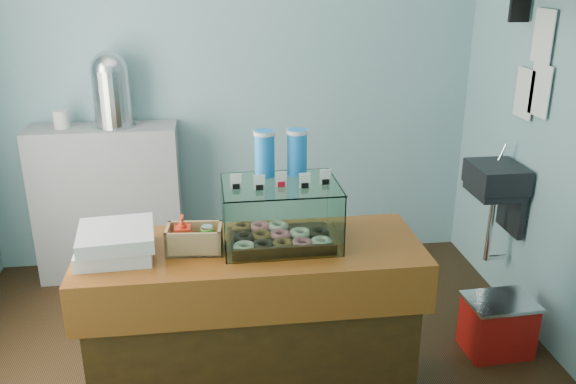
{
  "coord_description": "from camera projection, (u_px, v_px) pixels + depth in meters",
  "views": [
    {
      "loc": [
        -0.16,
        -2.82,
        2.13
      ],
      "look_at": [
        0.19,
        -0.15,
        1.12
      ],
      "focal_mm": 38.0,
      "sensor_mm": 36.0,
      "label": 1
    }
  ],
  "objects": [
    {
      "name": "ground",
      "position": [
        251.0,
        373.0,
        3.38
      ],
      "size": [
        3.5,
        3.5,
        0.0
      ],
      "primitive_type": "plane",
      "color": "black",
      "rests_on": "ground"
    },
    {
      "name": "room_shell",
      "position": [
        249.0,
        63.0,
        2.79
      ],
      "size": [
        3.54,
        3.04,
        2.82
      ],
      "color": "#75A4AC",
      "rests_on": "ground"
    },
    {
      "name": "counter",
      "position": [
        253.0,
        328.0,
        2.98
      ],
      "size": [
        1.6,
        0.6,
        0.9
      ],
      "color": "#3D250B",
      "rests_on": "ground"
    },
    {
      "name": "back_shelf",
      "position": [
        109.0,
        203.0,
        4.31
      ],
      "size": [
        1.0,
        0.32,
        1.1
      ],
      "primitive_type": "cube",
      "color": "gray",
      "rests_on": "ground"
    },
    {
      "name": "display_case",
      "position": [
        279.0,
        207.0,
        2.84
      ],
      "size": [
        0.54,
        0.4,
        0.51
      ],
      "rotation": [
        0.0,
        0.0,
        0.01
      ],
      "color": "#371F10",
      "rests_on": "counter"
    },
    {
      "name": "condiment_crate",
      "position": [
        193.0,
        238.0,
        2.77
      ],
      "size": [
        0.26,
        0.17,
        0.18
      ],
      "rotation": [
        0.0,
        0.0,
        -0.09
      ],
      "color": "tan",
      "rests_on": "counter"
    },
    {
      "name": "pastry_boxes",
      "position": [
        116.0,
        242.0,
        2.72
      ],
      "size": [
        0.36,
        0.36,
        0.13
      ],
      "rotation": [
        0.0,
        0.0,
        0.05
      ],
      "color": "silver",
      "rests_on": "counter"
    },
    {
      "name": "coffee_urn",
      "position": [
        111.0,
        87.0,
        4.03
      ],
      "size": [
        0.28,
        0.28,
        0.51
      ],
      "color": "silver",
      "rests_on": "back_shelf"
    },
    {
      "name": "red_cooler",
      "position": [
        497.0,
        325.0,
        3.53
      ],
      "size": [
        0.39,
        0.31,
        0.34
      ],
      "rotation": [
        0.0,
        0.0,
        0.05
      ],
      "color": "#B1130E",
      "rests_on": "ground"
    }
  ]
}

